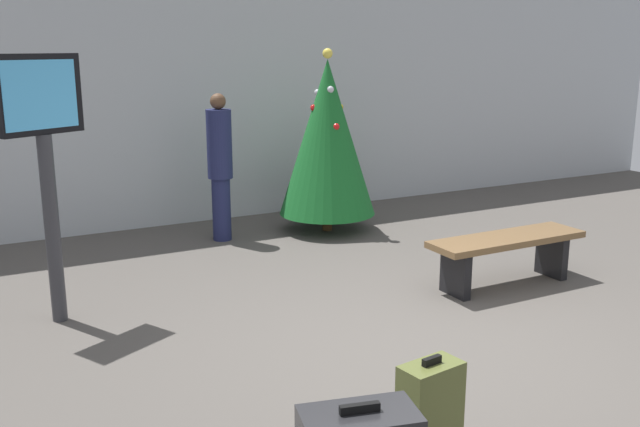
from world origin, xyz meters
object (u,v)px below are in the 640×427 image
holiday_tree (327,138)px  traveller_0 (220,163)px  suitcase_4 (430,416)px  waiting_bench (507,248)px  flight_info_kiosk (45,146)px

holiday_tree → traveller_0: 1.33m
suitcase_4 → traveller_0: bearing=82.8°
waiting_bench → traveller_0: 3.35m
waiting_bench → flight_info_kiosk: bearing=164.7°
waiting_bench → traveller_0: bearing=123.0°
holiday_tree → traveller_0: (-1.29, 0.19, -0.24)m
waiting_bench → traveller_0: (-1.80, 2.77, 0.54)m
traveller_0 → holiday_tree: bearing=-8.3°
flight_info_kiosk → suitcase_4: (1.43, -3.11, -1.15)m
flight_info_kiosk → waiting_bench: flight_info_kiosk is taller
holiday_tree → flight_info_kiosk: size_ratio=1.01×
holiday_tree → traveller_0: size_ratio=1.29×
flight_info_kiosk → holiday_tree: bearing=24.6°
holiday_tree → flight_info_kiosk: holiday_tree is taller
holiday_tree → waiting_bench: (0.51, -2.58, -0.77)m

